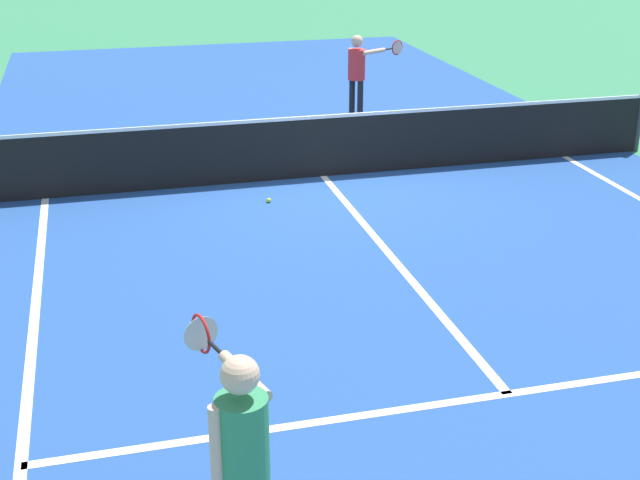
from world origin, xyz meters
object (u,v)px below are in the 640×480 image
player_near (241,449)px  player_far (358,68)px  tennis_ball_near_net (269,200)px  net (323,145)px

player_near → player_far: (4.11, 11.16, -0.07)m
player_near → tennis_ball_near_net: bearing=77.4°
net → tennis_ball_near_net: net is taller
net → player_far: size_ratio=6.80×
net → tennis_ball_near_net: bearing=-137.5°
player_near → player_far: bearing=69.8°
player_far → tennis_ball_near_net: (-2.52, -4.05, -0.96)m
net → player_near: size_ratio=6.42×
player_near → tennis_ball_near_net: player_near is taller
player_far → player_near: bearing=-110.2°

